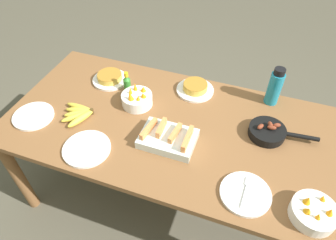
{
  "coord_description": "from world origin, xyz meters",
  "views": [
    {
      "loc": [
        0.4,
        -1.12,
        1.96
      ],
      "look_at": [
        0.0,
        0.0,
        0.76
      ],
      "focal_mm": 32.0,
      "sensor_mm": 36.0,
      "label": 1
    }
  ],
  "objects_px": {
    "banana_bunch": "(80,113)",
    "frittata_plate_side": "(195,88)",
    "fruit_bowl_mango": "(314,212)",
    "melon_tray": "(168,138)",
    "skillet": "(268,132)",
    "fruit_bowl_citrus": "(137,99)",
    "empty_plate_far_right": "(33,116)",
    "hot_sauce_bottle": "(127,83)",
    "empty_plate_near_front": "(87,149)",
    "empty_plate_far_left": "(245,194)",
    "water_bottle": "(275,87)",
    "frittata_plate_center": "(110,78)"
  },
  "relations": [
    {
      "from": "banana_bunch",
      "to": "frittata_plate_side",
      "type": "xyz_separation_m",
      "value": [
        0.57,
        0.45,
        0.01
      ]
    },
    {
      "from": "banana_bunch",
      "to": "fruit_bowl_mango",
      "type": "relative_size",
      "value": 1.0
    },
    {
      "from": "melon_tray",
      "to": "skillet",
      "type": "bearing_deg",
      "value": 24.65
    },
    {
      "from": "banana_bunch",
      "to": "skillet",
      "type": "distance_m",
      "value": 1.07
    },
    {
      "from": "fruit_bowl_mango",
      "to": "fruit_bowl_citrus",
      "type": "bearing_deg",
      "value": 157.76
    },
    {
      "from": "empty_plate_far_right",
      "to": "banana_bunch",
      "type": "bearing_deg",
      "value": 22.06
    },
    {
      "from": "melon_tray",
      "to": "hot_sauce_bottle",
      "type": "distance_m",
      "value": 0.5
    },
    {
      "from": "empty_plate_near_front",
      "to": "hot_sauce_bottle",
      "type": "relative_size",
      "value": 1.78
    },
    {
      "from": "empty_plate_far_left",
      "to": "water_bottle",
      "type": "distance_m",
      "value": 0.71
    },
    {
      "from": "melon_tray",
      "to": "fruit_bowl_citrus",
      "type": "relative_size",
      "value": 1.59
    },
    {
      "from": "skillet",
      "to": "empty_plate_near_front",
      "type": "relative_size",
      "value": 1.46
    },
    {
      "from": "skillet",
      "to": "fruit_bowl_citrus",
      "type": "xyz_separation_m",
      "value": [
        -0.78,
        -0.01,
        0.01
      ]
    },
    {
      "from": "skillet",
      "to": "fruit_bowl_mango",
      "type": "distance_m",
      "value": 0.48
    },
    {
      "from": "banana_bunch",
      "to": "frittata_plate_center",
      "type": "distance_m",
      "value": 0.36
    },
    {
      "from": "empty_plate_near_front",
      "to": "empty_plate_far_left",
      "type": "xyz_separation_m",
      "value": [
        0.83,
        0.01,
        0.0
      ]
    },
    {
      "from": "empty_plate_far_left",
      "to": "empty_plate_far_right",
      "type": "height_order",
      "value": "same"
    },
    {
      "from": "banana_bunch",
      "to": "frittata_plate_center",
      "type": "relative_size",
      "value": 0.86
    },
    {
      "from": "frittata_plate_center",
      "to": "hot_sauce_bottle",
      "type": "distance_m",
      "value": 0.17
    },
    {
      "from": "fruit_bowl_citrus",
      "to": "water_bottle",
      "type": "relative_size",
      "value": 0.76
    },
    {
      "from": "banana_bunch",
      "to": "melon_tray",
      "type": "height_order",
      "value": "melon_tray"
    },
    {
      "from": "fruit_bowl_citrus",
      "to": "water_bottle",
      "type": "xyz_separation_m",
      "value": [
        0.76,
        0.3,
        0.07
      ]
    },
    {
      "from": "empty_plate_far_right",
      "to": "fruit_bowl_citrus",
      "type": "relative_size",
      "value": 1.26
    },
    {
      "from": "frittata_plate_side",
      "to": "hot_sauce_bottle",
      "type": "bearing_deg",
      "value": -160.73
    },
    {
      "from": "frittata_plate_side",
      "to": "fruit_bowl_citrus",
      "type": "bearing_deg",
      "value": -141.14
    },
    {
      "from": "banana_bunch",
      "to": "water_bottle",
      "type": "distance_m",
      "value": 1.16
    },
    {
      "from": "fruit_bowl_mango",
      "to": "hot_sauce_bottle",
      "type": "xyz_separation_m",
      "value": [
        -1.12,
        0.51,
        0.03
      ]
    },
    {
      "from": "empty_plate_far_left",
      "to": "hot_sauce_bottle",
      "type": "xyz_separation_m",
      "value": [
        -0.83,
        0.5,
        0.05
      ]
    },
    {
      "from": "banana_bunch",
      "to": "empty_plate_far_right",
      "type": "height_order",
      "value": "banana_bunch"
    },
    {
      "from": "water_bottle",
      "to": "frittata_plate_center",
      "type": "bearing_deg",
      "value": -171.9
    },
    {
      "from": "frittata_plate_center",
      "to": "water_bottle",
      "type": "height_order",
      "value": "water_bottle"
    },
    {
      "from": "skillet",
      "to": "frittata_plate_side",
      "type": "xyz_separation_m",
      "value": [
        -0.48,
        0.23,
        -0.0
      ]
    },
    {
      "from": "water_bottle",
      "to": "hot_sauce_bottle",
      "type": "height_order",
      "value": "water_bottle"
    },
    {
      "from": "melon_tray",
      "to": "frittata_plate_center",
      "type": "height_order",
      "value": "melon_tray"
    },
    {
      "from": "skillet",
      "to": "frittata_plate_center",
      "type": "xyz_separation_m",
      "value": [
        -1.04,
        0.14,
        -0.01
      ]
    },
    {
      "from": "empty_plate_far_left",
      "to": "water_bottle",
      "type": "bearing_deg",
      "value": 86.97
    },
    {
      "from": "banana_bunch",
      "to": "frittata_plate_center",
      "type": "height_order",
      "value": "frittata_plate_center"
    },
    {
      "from": "frittata_plate_center",
      "to": "fruit_bowl_citrus",
      "type": "bearing_deg",
      "value": -29.73
    },
    {
      "from": "water_bottle",
      "to": "melon_tray",
      "type": "bearing_deg",
      "value": -132.91
    },
    {
      "from": "banana_bunch",
      "to": "empty_plate_near_front",
      "type": "bearing_deg",
      "value": -51.13
    },
    {
      "from": "empty_plate_near_front",
      "to": "fruit_bowl_citrus",
      "type": "relative_size",
      "value": 1.36
    },
    {
      "from": "empty_plate_near_front",
      "to": "empty_plate_far_right",
      "type": "bearing_deg",
      "value": 165.38
    },
    {
      "from": "skillet",
      "to": "water_bottle",
      "type": "distance_m",
      "value": 0.3
    },
    {
      "from": "frittata_plate_center",
      "to": "melon_tray",
      "type": "bearing_deg",
      "value": -34.49
    },
    {
      "from": "frittata_plate_center",
      "to": "empty_plate_far_right",
      "type": "distance_m",
      "value": 0.53
    },
    {
      "from": "melon_tray",
      "to": "water_bottle",
      "type": "height_order",
      "value": "water_bottle"
    },
    {
      "from": "skillet",
      "to": "empty_plate_far_left",
      "type": "xyz_separation_m",
      "value": [
        -0.05,
        -0.41,
        -0.02
      ]
    },
    {
      "from": "fruit_bowl_citrus",
      "to": "hot_sauce_bottle",
      "type": "xyz_separation_m",
      "value": [
        -0.11,
        0.1,
        0.02
      ]
    },
    {
      "from": "melon_tray",
      "to": "empty_plate_far_left",
      "type": "relative_size",
      "value": 1.24
    },
    {
      "from": "banana_bunch",
      "to": "empty_plate_far_left",
      "type": "xyz_separation_m",
      "value": [
        1.0,
        -0.2,
        -0.01
      ]
    },
    {
      "from": "melon_tray",
      "to": "fruit_bowl_citrus",
      "type": "bearing_deg",
      "value": 141.44
    }
  ]
}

